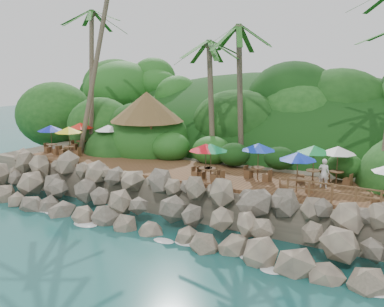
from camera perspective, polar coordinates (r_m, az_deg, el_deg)
The scene contains 12 objects.
ground at distance 24.29m, azimuth -7.48°, elevation -10.29°, with size 140.00×140.00×0.00m, color #19514F.
land_base at distance 37.28m, azimuth 8.00°, elevation -0.97°, with size 32.00×25.20×2.10m, color gray.
jungle_hill at distance 44.34m, azimuth 11.81°, elevation -0.52°, with size 44.80×28.00×15.40m, color #143811.
seawall at distance 25.40m, azimuth -4.72°, elevation -6.50°, with size 29.00×4.00×2.30m, color gray, non-canonical shape.
terrace at distance 28.32m, azimuth -0.00°, elevation -2.38°, with size 26.00×5.00×0.20m, color brown.
jungle_foliage at distance 36.62m, azimuth 7.33°, elevation -2.86°, with size 44.00×16.00×12.00m, color #143811, non-canonical shape.
foam_line at distance 24.50m, azimuth -7.04°, elevation -10.01°, with size 25.20×0.80×0.06m.
palms at distance 29.81m, azimuth 3.85°, elevation 17.79°, with size 28.58×7.46×14.44m.
palapa at distance 33.55m, azimuth -5.76°, elevation 5.93°, with size 5.52×5.52×4.60m.
dining_clusters at distance 27.71m, azimuth 0.19°, elevation 1.28°, with size 25.58×5.18×2.14m.
railing at distance 22.35m, azimuth 20.07°, elevation -4.95°, with size 7.20×0.10×1.00m.
waiter at distance 25.26m, azimuth 16.38°, elevation -2.42°, with size 0.59×0.39×1.62m, color white.
Camera 1 is at (14.28, -17.53, 8.89)m, focal length 42.05 mm.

